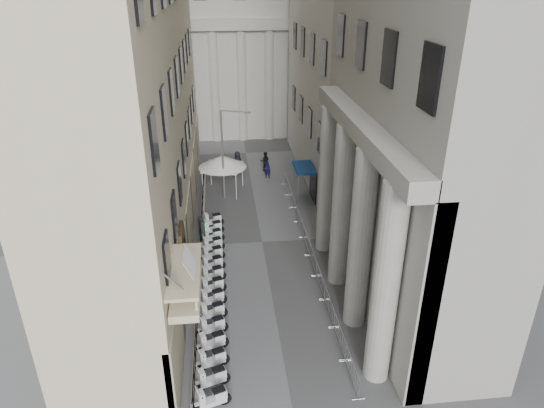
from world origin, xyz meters
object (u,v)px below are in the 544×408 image
at_px(scooter_0, 213,408).
at_px(pedestrian_a, 268,170).
at_px(info_kiosk, 202,231).
at_px(pedestrian_b, 265,161).
at_px(street_lamp, 226,148).
at_px(security_tent, 219,160).

relative_size(scooter_0, pedestrian_a, 0.92).
xyz_separation_m(info_kiosk, pedestrian_a, (5.80, 11.68, -0.18)).
distance_m(info_kiosk, pedestrian_a, 13.04).
height_order(info_kiosk, pedestrian_b, info_kiosk).
xyz_separation_m(info_kiosk, pedestrian_b, (5.75, 13.64, -0.05)).
bearing_deg(scooter_0, info_kiosk, -15.66).
relative_size(street_lamp, pedestrian_b, 4.06).
height_order(info_kiosk, pedestrian_a, info_kiosk).
xyz_separation_m(street_lamp, pedestrian_a, (3.84, 4.12, -3.72)).
relative_size(security_tent, info_kiosk, 2.11).
bearing_deg(security_tent, scooter_0, -91.46).
height_order(security_tent, pedestrian_b, security_tent).
bearing_deg(pedestrian_b, security_tent, 48.10).
xyz_separation_m(pedestrian_a, pedestrian_b, (-0.05, 1.96, 0.13)).
bearing_deg(security_tent, street_lamp, -70.13).
bearing_deg(security_tent, pedestrian_a, 27.80).
distance_m(security_tent, info_kiosk, 9.59).
xyz_separation_m(scooter_0, pedestrian_a, (5.09, 26.32, 0.81)).
height_order(scooter_0, street_lamp, street_lamp).
xyz_separation_m(security_tent, street_lamp, (0.64, -1.76, 1.73)).
xyz_separation_m(scooter_0, info_kiosk, (-0.71, 14.64, 0.99)).
relative_size(scooter_0, street_lamp, 0.20).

